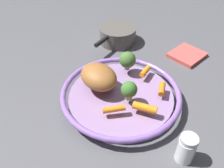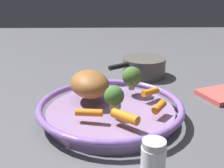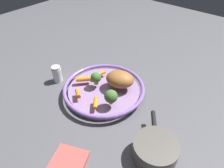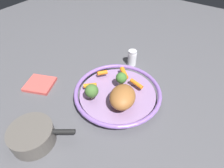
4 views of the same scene
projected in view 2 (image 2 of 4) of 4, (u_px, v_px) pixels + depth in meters
ground_plane at (110, 120)px, 0.75m from camera, size 2.52×2.52×0.00m
serving_bowl at (110, 111)px, 0.74m from camera, size 0.35×0.35×0.04m
roast_chicken_piece at (90, 84)px, 0.76m from camera, size 0.14×0.13×0.06m
baby_carrot_back at (159, 107)px, 0.69m from camera, size 0.05×0.04×0.02m
baby_carrot_left at (150, 92)px, 0.77m from camera, size 0.05×0.05×0.02m
baby_carrot_right at (89, 113)px, 0.66m from camera, size 0.03×0.06×0.02m
baby_carrot_near_rim at (125, 117)px, 0.64m from camera, size 0.06×0.06×0.02m
broccoli_floret_mid at (132, 77)px, 0.80m from camera, size 0.05×0.05×0.06m
broccoli_floret_large at (114, 96)px, 0.68m from camera, size 0.05×0.05×0.06m
salt_shaker at (153, 162)px, 0.52m from camera, size 0.04×0.04×0.08m
saucepan at (144, 67)px, 1.04m from camera, size 0.16×0.20×0.06m
dish_towel at (222, 95)px, 0.88m from camera, size 0.14×0.15×0.01m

